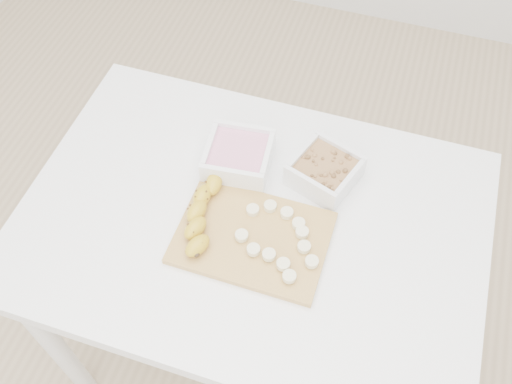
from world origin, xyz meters
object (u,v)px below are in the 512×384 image
(bowl_yogurt, at_px, (239,156))
(cutting_board, at_px, (252,238))
(table, at_px, (252,241))
(banana, at_px, (202,215))
(bowl_granola, at_px, (325,171))

(bowl_yogurt, xyz_separation_m, cutting_board, (0.09, -0.18, -0.03))
(table, distance_m, bowl_yogurt, 0.20)
(cutting_board, bearing_deg, banana, 177.06)
(table, distance_m, bowl_granola, 0.23)
(cutting_board, bearing_deg, bowl_granola, 62.49)
(cutting_board, height_order, banana, banana)
(table, bearing_deg, banana, -155.97)
(bowl_yogurt, relative_size, banana, 0.76)
(table, bearing_deg, bowl_granola, 51.21)
(table, bearing_deg, bowl_yogurt, 119.71)
(cutting_board, distance_m, banana, 0.12)
(table, xyz_separation_m, bowl_granola, (0.12, 0.15, 0.13))
(table, height_order, bowl_yogurt, bowl_yogurt)
(table, relative_size, banana, 4.84)
(bowl_yogurt, bearing_deg, cutting_board, -62.84)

